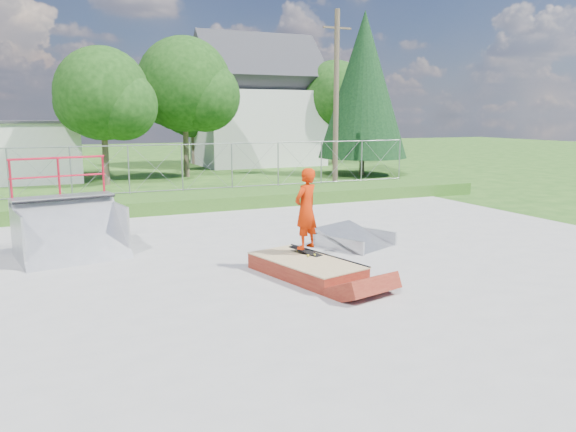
% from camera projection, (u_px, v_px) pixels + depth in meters
% --- Properties ---
extents(ground, '(120.00, 120.00, 0.00)m').
position_uv_depth(ground, '(298.00, 271.00, 12.31)').
color(ground, '#224E16').
rests_on(ground, ground).
extents(concrete_pad, '(20.00, 16.00, 0.04)m').
position_uv_depth(concrete_pad, '(298.00, 270.00, 12.30)').
color(concrete_pad, '#979794').
rests_on(concrete_pad, ground).
extents(grass_berm, '(24.00, 3.00, 0.50)m').
position_uv_depth(grass_berm, '(190.00, 201.00, 20.80)').
color(grass_berm, '#224E16').
rests_on(grass_berm, ground).
extents(grind_box, '(1.82, 2.79, 0.38)m').
position_uv_depth(grind_box, '(306.00, 268.00, 11.83)').
color(grind_box, maroon).
rests_on(grind_box, concrete_pad).
extents(quarter_pipe, '(2.66, 2.37, 2.36)m').
position_uv_depth(quarter_pipe, '(70.00, 210.00, 13.23)').
color(quarter_pipe, '#9C9EA3').
rests_on(quarter_pipe, concrete_pad).
extents(flat_bank_ramp, '(2.07, 2.12, 0.47)m').
position_uv_depth(flat_bank_ramp, '(355.00, 238.00, 14.56)').
color(flat_bank_ramp, '#9C9EA3').
rests_on(flat_bank_ramp, concrete_pad).
extents(skateboard, '(0.54, 0.81, 0.13)m').
position_uv_depth(skateboard, '(306.00, 252.00, 12.30)').
color(skateboard, black).
rests_on(skateboard, grind_box).
extents(skater, '(0.76, 0.67, 1.76)m').
position_uv_depth(skater, '(306.00, 212.00, 12.15)').
color(skater, '#BF2303').
rests_on(skater, grind_box).
extents(chain_link_fence, '(20.00, 0.06, 1.80)m').
position_uv_depth(chain_link_fence, '(182.00, 168.00, 21.50)').
color(chain_link_fence, gray).
rests_on(chain_link_fence, grass_berm).
extents(gable_house, '(8.40, 6.08, 8.94)m').
position_uv_depth(gable_house, '(257.00, 109.00, 38.61)').
color(gable_house, '#BABAB6').
rests_on(gable_house, ground).
extents(utility_pole, '(0.24, 0.24, 8.00)m').
position_uv_depth(utility_pole, '(336.00, 101.00, 25.40)').
color(utility_pole, brown).
rests_on(utility_pole, ground).
extents(tree_left_near, '(4.76, 4.48, 6.65)m').
position_uv_depth(tree_left_near, '(108.00, 97.00, 26.89)').
color(tree_left_near, brown).
rests_on(tree_left_near, ground).
extents(tree_center, '(5.44, 5.12, 7.60)m').
position_uv_depth(tree_center, '(190.00, 88.00, 30.38)').
color(tree_center, brown).
rests_on(tree_center, ground).
extents(tree_right_far, '(5.10, 4.80, 7.12)m').
position_uv_depth(tree_right_far, '(339.00, 98.00, 38.64)').
color(tree_right_far, brown).
rests_on(tree_right_far, ground).
extents(tree_back_mid, '(4.08, 3.84, 5.70)m').
position_uv_depth(tree_back_mid, '(196.00, 112.00, 38.80)').
color(tree_back_mid, brown).
rests_on(tree_back_mid, ground).
extents(conifer_tree, '(5.04, 5.04, 9.10)m').
position_uv_depth(conifer_tree, '(364.00, 85.00, 31.51)').
color(conifer_tree, brown).
rests_on(conifer_tree, ground).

